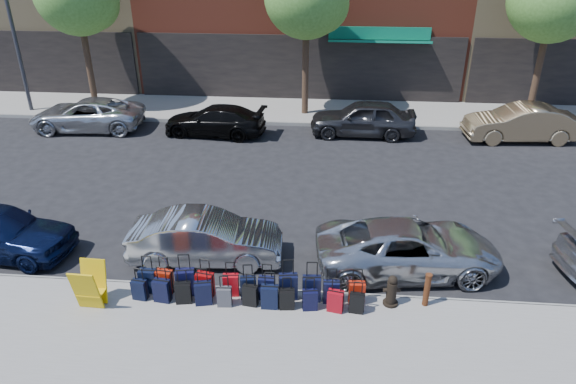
# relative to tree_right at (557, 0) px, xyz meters

# --- Properties ---
(ground) EXTENTS (120.00, 120.00, 0.00)m
(ground) POSITION_rel_tree_right_xyz_m (-11.14, -9.50, -5.41)
(ground) COLOR black
(ground) RESTS_ON ground
(sidewalk_near) EXTENTS (60.00, 4.00, 0.15)m
(sidewalk_near) POSITION_rel_tree_right_xyz_m (-11.14, -16.00, -5.34)
(sidewalk_near) COLOR gray
(sidewalk_near) RESTS_ON ground
(sidewalk_far) EXTENTS (60.00, 4.00, 0.15)m
(sidewalk_far) POSITION_rel_tree_right_xyz_m (-11.14, 0.50, -5.34)
(sidewalk_far) COLOR gray
(sidewalk_far) RESTS_ON ground
(curb_near) EXTENTS (60.00, 0.08, 0.15)m
(curb_near) POSITION_rel_tree_right_xyz_m (-11.14, -13.98, -5.34)
(curb_near) COLOR gray
(curb_near) RESTS_ON ground
(curb_far) EXTENTS (60.00, 0.08, 0.15)m
(curb_far) POSITION_rel_tree_right_xyz_m (-11.14, -1.52, -5.34)
(curb_far) COLOR gray
(curb_far) RESTS_ON ground
(tree_right) EXTENTS (3.80, 3.80, 7.27)m
(tree_right) POSITION_rel_tree_right_xyz_m (0.00, 0.00, 0.00)
(tree_right) COLOR black
(tree_right) RESTS_ON sidewalk_far
(streetlight) EXTENTS (2.59, 0.18, 8.00)m
(streetlight) POSITION_rel_tree_right_xyz_m (-23.94, -0.70, -0.75)
(streetlight) COLOR #333338
(streetlight) RESTS_ON sidewalk_far
(suitcase_front_0) EXTENTS (0.40, 0.23, 0.97)m
(suitcase_front_0) POSITION_rel_tree_right_xyz_m (-13.58, -14.30, -4.96)
(suitcase_front_0) COLOR black
(suitcase_front_0) RESTS_ON sidewalk_near
(suitcase_front_1) EXTENTS (0.42, 0.27, 0.96)m
(suitcase_front_1) POSITION_rel_tree_right_xyz_m (-13.18, -14.29, -4.96)
(suitcase_front_1) COLOR #971B09
(suitcase_front_1) RESTS_ON sidewalk_near
(suitcase_front_2) EXTENTS (0.48, 0.31, 1.07)m
(suitcase_front_2) POSITION_rel_tree_right_xyz_m (-12.66, -14.31, -4.93)
(suitcase_front_2) COLOR black
(suitcase_front_2) RESTS_ON sidewalk_near
(suitcase_front_3) EXTENTS (0.44, 0.29, 0.98)m
(suitcase_front_3) POSITION_rel_tree_right_xyz_m (-12.18, -14.33, -4.95)
(suitcase_front_3) COLOR maroon
(suitcase_front_3) RESTS_ON sidewalk_near
(suitcase_front_4) EXTENTS (0.39, 0.24, 0.89)m
(suitcase_front_4) POSITION_rel_tree_right_xyz_m (-11.58, -14.26, -4.98)
(suitcase_front_4) COLOR #A90A12
(suitcase_front_4) RESTS_ON sidewalk_near
(suitcase_front_5) EXTENTS (0.39, 0.26, 0.88)m
(suitcase_front_5) POSITION_rel_tree_right_xyz_m (-11.15, -14.31, -4.98)
(suitcase_front_5) COLOR black
(suitcase_front_5) RESTS_ON sidewalk_near
(suitcase_front_6) EXTENTS (0.39, 0.23, 0.92)m
(suitcase_front_6) POSITION_rel_tree_right_xyz_m (-10.71, -14.31, -4.97)
(suitcase_front_6) COLOR black
(suitcase_front_6) RESTS_ON sidewalk_near
(suitcase_front_7) EXTENTS (0.46, 0.30, 1.04)m
(suitcase_front_7) POSITION_rel_tree_right_xyz_m (-10.21, -14.27, -4.94)
(suitcase_front_7) COLOR black
(suitcase_front_7) RESTS_ON sidewalk_near
(suitcase_front_8) EXTENTS (0.44, 0.26, 1.02)m
(suitcase_front_8) POSITION_rel_tree_right_xyz_m (-9.66, -14.28, -4.94)
(suitcase_front_8) COLOR black
(suitcase_front_8) RESTS_ON sidewalk_near
(suitcase_front_9) EXTENTS (0.38, 0.22, 0.90)m
(suitcase_front_9) POSITION_rel_tree_right_xyz_m (-9.20, -14.32, -4.98)
(suitcase_front_9) COLOR black
(suitcase_front_9) RESTS_ON sidewalk_near
(suitcase_front_10) EXTENTS (0.38, 0.23, 0.90)m
(suitcase_front_10) POSITION_rel_tree_right_xyz_m (-8.61, -14.30, -4.98)
(suitcase_front_10) COLOR #AB1C0B
(suitcase_front_10) RESTS_ON sidewalk_near
(suitcase_back_0) EXTENTS (0.37, 0.25, 0.82)m
(suitcase_back_0) POSITION_rel_tree_right_xyz_m (-13.69, -14.59, -5.01)
(suitcase_back_0) COLOR black
(suitcase_back_0) RESTS_ON sidewalk_near
(suitcase_back_1) EXTENTS (0.41, 0.27, 0.91)m
(suitcase_back_1) POSITION_rel_tree_right_xyz_m (-13.14, -14.62, -4.98)
(suitcase_back_1) COLOR black
(suitcase_back_1) RESTS_ON sidewalk_near
(suitcase_back_2) EXTENTS (0.39, 0.27, 0.86)m
(suitcase_back_2) POSITION_rel_tree_right_xyz_m (-12.63, -14.63, -4.99)
(suitcase_back_2) COLOR black
(suitcase_back_2) RESTS_ON sidewalk_near
(suitcase_back_3) EXTENTS (0.43, 0.30, 0.93)m
(suitcase_back_3) POSITION_rel_tree_right_xyz_m (-12.16, -14.64, -4.97)
(suitcase_back_3) COLOR black
(suitcase_back_3) RESTS_ON sidewalk_near
(suitcase_back_4) EXTENTS (0.34, 0.21, 0.79)m
(suitcase_back_4) POSITION_rel_tree_right_xyz_m (-11.66, -14.67, -5.02)
(suitcase_back_4) COLOR #404046
(suitcase_back_4) RESTS_ON sidewalk_near
(suitcase_back_5) EXTENTS (0.37, 0.25, 0.82)m
(suitcase_back_5) POSITION_rel_tree_right_xyz_m (-11.07, -14.59, -5.00)
(suitcase_back_5) COLOR black
(suitcase_back_5) RESTS_ON sidewalk_near
(suitcase_back_6) EXTENTS (0.39, 0.23, 0.93)m
(suitcase_back_6) POSITION_rel_tree_right_xyz_m (-10.61, -14.64, -4.97)
(suitcase_back_6) COLOR black
(suitcase_back_6) RESTS_ON sidewalk_near
(suitcase_back_7) EXTENTS (0.36, 0.23, 0.82)m
(suitcase_back_7) POSITION_rel_tree_right_xyz_m (-10.21, -14.64, -5.01)
(suitcase_back_7) COLOR black
(suitcase_back_7) RESTS_ON sidewalk_near
(suitcase_back_8) EXTENTS (0.37, 0.25, 0.82)m
(suitcase_back_8) POSITION_rel_tree_right_xyz_m (-9.68, -14.62, -5.01)
(suitcase_back_8) COLOR black
(suitcase_back_8) RESTS_ON sidewalk_near
(suitcase_back_9) EXTENTS (0.39, 0.28, 0.85)m
(suitcase_back_9) POSITION_rel_tree_right_xyz_m (-9.10, -14.63, -5.00)
(suitcase_back_9) COLOR maroon
(suitcase_back_9) RESTS_ON sidewalk_near
(suitcase_back_10) EXTENTS (0.35, 0.23, 0.79)m
(suitcase_back_10) POSITION_rel_tree_right_xyz_m (-8.62, -14.63, -5.02)
(suitcase_back_10) COLOR black
(suitcase_back_10) RESTS_ON sidewalk_near
(fire_hydrant) EXTENTS (0.40, 0.35, 0.79)m
(fire_hydrant) POSITION_rel_tree_right_xyz_m (-7.82, -14.29, -4.90)
(fire_hydrant) COLOR black
(fire_hydrant) RESTS_ON sidewalk_near
(bollard) EXTENTS (0.16, 0.16, 0.85)m
(bollard) POSITION_rel_tree_right_xyz_m (-7.01, -14.24, -4.82)
(bollard) COLOR #38190C
(bollard) RESTS_ON sidewalk_near
(display_rack) EXTENTS (0.62, 0.68, 1.07)m
(display_rack) POSITION_rel_tree_right_xyz_m (-14.70, -14.93, -4.73)
(display_rack) COLOR #DDB20C
(display_rack) RESTS_ON sidewalk_near
(car_near_1) EXTENTS (4.11, 1.66, 1.33)m
(car_near_1) POSITION_rel_tree_right_xyz_m (-12.55, -12.62, -4.75)
(car_near_1) COLOR silver
(car_near_1) RESTS_ON ground
(car_near_2) EXTENTS (4.97, 2.76, 1.32)m
(car_near_2) POSITION_rel_tree_right_xyz_m (-7.25, -12.60, -4.75)
(car_near_2) COLOR #B8BBC0
(car_near_2) RESTS_ON ground
(car_far_0) EXTENTS (5.10, 2.61, 1.38)m
(car_far_0) POSITION_rel_tree_right_xyz_m (-20.26, -2.79, -4.72)
(car_far_0) COLOR silver
(car_far_0) RESTS_ON ground
(car_far_1) EXTENTS (4.58, 2.21, 1.29)m
(car_far_1) POSITION_rel_tree_right_xyz_m (-14.41, -2.99, -4.77)
(car_far_1) COLOR black
(car_far_1) RESTS_ON ground
(car_far_2) EXTENTS (4.55, 1.89, 1.54)m
(car_far_2) POSITION_rel_tree_right_xyz_m (-7.98, -2.49, -4.64)
(car_far_2) COLOR #303032
(car_far_2) RESTS_ON ground
(car_far_3) EXTENTS (4.73, 1.94, 1.52)m
(car_far_3) POSITION_rel_tree_right_xyz_m (-1.36, -2.54, -4.65)
(car_far_3) COLOR tan
(car_far_3) RESTS_ON ground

